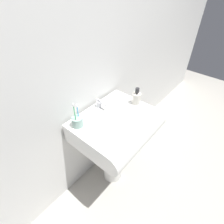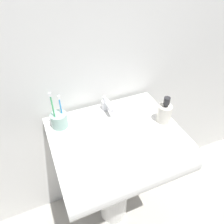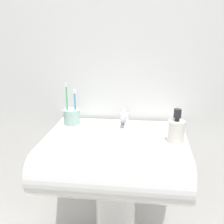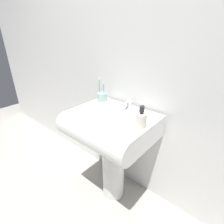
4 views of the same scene
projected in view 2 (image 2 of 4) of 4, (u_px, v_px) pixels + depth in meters
The scene contains 7 objects.
ground_plane at pixel (113, 211), 1.64m from camera, with size 6.00×6.00×0.00m, color #ADA89E.
wall_back at pixel (93, 43), 1.07m from camera, with size 5.00×0.05×2.40m, color silver.
sink_pedestal at pixel (113, 186), 1.43m from camera, with size 0.19×0.19×0.68m, color white.
sink_basin at pixel (119, 150), 1.11m from camera, with size 0.64×0.54×0.18m.
faucet at pixel (106, 105), 1.20m from camera, with size 0.04×0.12×0.07m.
toothbrush_cup at pixel (59, 120), 1.10m from camera, with size 0.08×0.08×0.22m.
soap_bottle at pixel (164, 113), 1.12m from camera, with size 0.07×0.07×0.15m.
Camera 2 is at (-0.32, -0.73, 1.62)m, focal length 35.00 mm.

